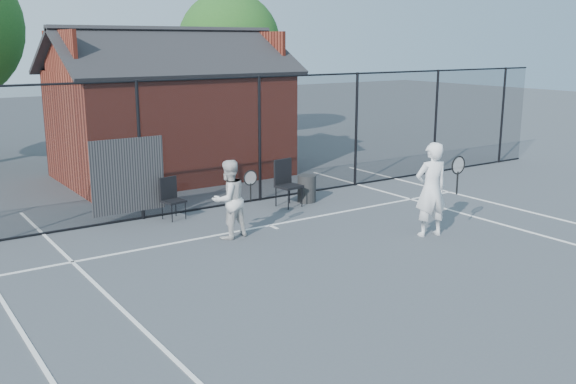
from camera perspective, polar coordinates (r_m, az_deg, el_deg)
ground at (r=11.22m, az=6.71°, el=-6.52°), size 80.00×80.00×0.00m
court_lines at (r=10.32m, az=11.55°, el=-8.46°), size 11.02×18.00×0.01m
fence at (r=14.74m, az=-6.86°, el=4.05°), size 22.04×3.00×3.00m
clubhouse at (r=18.64m, az=-10.38°, el=6.33°), size 6.50×4.36×4.19m
tree_right at (r=25.67m, az=-5.25°, el=13.01°), size 3.97×3.97×5.70m
player_front at (r=12.90m, az=12.61°, el=0.23°), size 0.89×0.70×1.88m
player_back at (r=12.54m, az=-5.27°, el=-0.64°), size 0.88×0.70×1.55m
chair_left at (r=14.10m, az=-10.15°, el=-0.64°), size 0.51×0.52×0.89m
chair_right at (r=14.92m, az=0.08°, el=0.71°), size 0.59×0.61×1.08m
waste_bin at (r=15.42m, az=1.68°, el=0.30°), size 0.46×0.46×0.65m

